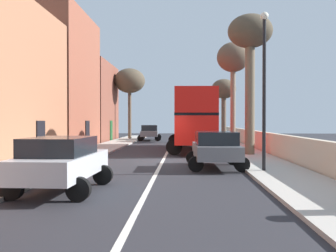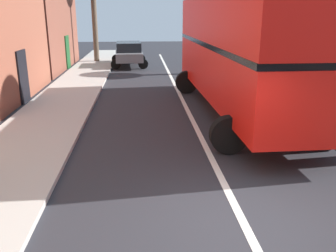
# 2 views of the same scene
# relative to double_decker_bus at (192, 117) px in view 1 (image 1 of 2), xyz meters

# --- Properties ---
(ground_plane) EXTENTS (84.00, 84.00, 0.00)m
(ground_plane) POSITION_rel_double_decker_bus_xyz_m (-1.70, -7.12, -2.35)
(ground_plane) COLOR #28282D
(road_centre_line) EXTENTS (0.16, 54.00, 0.01)m
(road_centre_line) POSITION_rel_double_decker_bus_xyz_m (-1.70, -7.12, -2.35)
(road_centre_line) COLOR silver
(road_centre_line) RESTS_ON ground
(sidewalk_left) EXTENTS (2.60, 60.00, 0.12)m
(sidewalk_left) POSITION_rel_double_decker_bus_xyz_m (-6.60, -7.12, -2.29)
(sidewalk_left) COLOR #B2ADA3
(sidewalk_left) RESTS_ON ground
(sidewalk_right) EXTENTS (2.60, 60.00, 0.12)m
(sidewalk_right) POSITION_rel_double_decker_bus_xyz_m (3.20, -7.12, -2.29)
(sidewalk_right) COLOR #B2ADA3
(sidewalk_right) RESTS_ON ground
(terraced_houses_left) EXTENTS (4.07, 47.62, 10.45)m
(terraced_houses_left) POSITION_rel_double_decker_bus_xyz_m (-10.20, -7.23, 2.25)
(terraced_houses_left) COLOR brown
(terraced_houses_left) RESTS_ON ground
(boundary_wall_right) EXTENTS (0.36, 54.00, 1.35)m
(boundary_wall_right) POSITION_rel_double_decker_bus_xyz_m (4.75, -7.12, -1.68)
(boundary_wall_right) COLOR beige
(boundary_wall_right) RESTS_ON ground
(double_decker_bus) EXTENTS (3.73, 11.04, 4.06)m
(double_decker_bus) POSITION_rel_double_decker_bus_xyz_m (0.00, 0.00, 0.00)
(double_decker_bus) COLOR red
(double_decker_bus) RESTS_ON ground
(parked_car_silver_left_1) EXTENTS (2.53, 4.23, 1.63)m
(parked_car_silver_left_1) POSITION_rel_double_decker_bus_xyz_m (-4.20, -15.75, -1.42)
(parked_car_silver_left_1) COLOR #B7BABF
(parked_car_silver_left_1) RESTS_ON ground
(parked_car_grey_left_2) EXTENTS (2.56, 4.66, 1.63)m
(parked_car_grey_left_2) POSITION_rel_double_decker_bus_xyz_m (-4.20, 12.64, -1.43)
(parked_car_grey_left_2) COLOR slate
(parked_car_grey_left_2) RESTS_ON ground
(parked_car_grey_right_3) EXTENTS (2.60, 4.13, 1.63)m
(parked_car_grey_right_3) POSITION_rel_double_decker_bus_xyz_m (0.80, -10.02, -1.43)
(parked_car_grey_right_3) COLOR slate
(parked_car_grey_right_3) RESTS_ON ground
(street_tree_right_1) EXTENTS (2.35, 2.35, 5.97)m
(street_tree_right_1) POSITION_rel_double_decker_bus_xyz_m (3.21, 9.54, 2.57)
(street_tree_right_1) COLOR brown
(street_tree_right_1) RESTS_ON sidewalk_right
(street_tree_right_3) EXTENTS (2.62, 2.62, 8.24)m
(street_tree_right_3) POSITION_rel_double_decker_bus_xyz_m (3.29, -4.29, 4.48)
(street_tree_right_3) COLOR brown
(street_tree_right_3) RESTS_ON sidewalk_right
(street_tree_left_4) EXTENTS (3.40, 3.40, 7.76)m
(street_tree_left_4) POSITION_rel_double_decker_bus_xyz_m (-6.61, 14.72, 4.07)
(street_tree_left_4) COLOR brown
(street_tree_left_4) RESTS_ON sidewalk_left
(street_tree_right_5) EXTENTS (2.46, 2.46, 7.93)m
(street_tree_right_5) POSITION_rel_double_decker_bus_xyz_m (3.13, 2.12, 4.33)
(street_tree_right_5) COLOR #7A6B56
(street_tree_right_5) RESTS_ON sidewalk_right
(lamppost_right) EXTENTS (0.32, 0.32, 6.31)m
(lamppost_right) POSITION_rel_double_decker_bus_xyz_m (2.60, -11.52, 1.45)
(lamppost_right) COLOR black
(lamppost_right) RESTS_ON sidewalk_right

